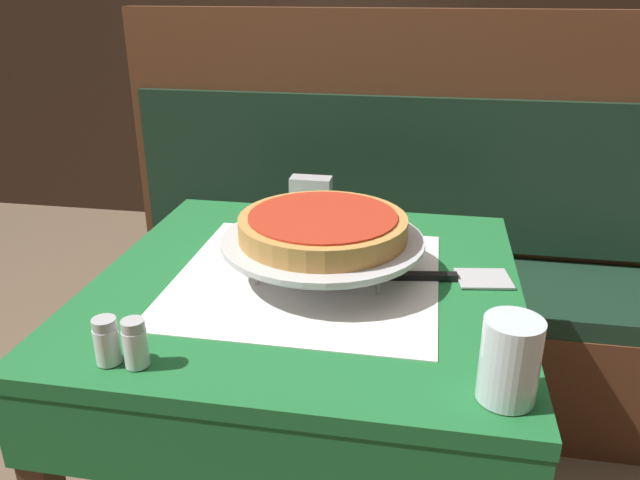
{
  "coord_description": "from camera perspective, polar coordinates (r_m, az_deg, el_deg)",
  "views": [
    {
      "loc": [
        0.22,
        -1.07,
        1.29
      ],
      "look_at": [
        0.03,
        -0.01,
        0.84
      ],
      "focal_mm": 35.0,
      "sensor_mm": 36.0,
      "label": 1
    }
  ],
  "objects": [
    {
      "name": "dining_table_front",
      "position": [
        1.27,
        -1.15,
        -7.67
      ],
      "size": [
        0.82,
        0.82,
        0.75
      ],
      "color": "#1E6B33",
      "rests_on": "ground_plane"
    },
    {
      "name": "deep_dish_pizza",
      "position": [
        1.19,
        0.25,
        1.26
      ],
      "size": [
        0.32,
        0.32,
        0.05
      ],
      "color": "#C68E47",
      "rests_on": "pizza_pan_stand"
    },
    {
      "name": "napkin_holder",
      "position": [
        1.54,
        -0.84,
        4.14
      ],
      "size": [
        0.1,
        0.05,
        0.09
      ],
      "color": "#B2B2B7",
      "rests_on": "dining_table_front"
    },
    {
      "name": "pizza_pan_stand",
      "position": [
        1.2,
        0.25,
        -0.22
      ],
      "size": [
        0.39,
        0.39,
        0.08
      ],
      "color": "#ADADB2",
      "rests_on": "dining_table_front"
    },
    {
      "name": "booth_bench",
      "position": [
        2.04,
        6.22,
        -4.8
      ],
      "size": [
        1.77,
        0.47,
        1.21
      ],
      "color": "brown",
      "rests_on": "ground_plane"
    },
    {
      "name": "pepper_shaker",
      "position": [
        0.98,
        -16.54,
        -9.04
      ],
      "size": [
        0.04,
        0.04,
        0.08
      ],
      "color": "silver",
      "rests_on": "dining_table_front"
    },
    {
      "name": "salt_shaker",
      "position": [
        1.0,
        -18.92,
        -8.73
      ],
      "size": [
        0.04,
        0.04,
        0.07
      ],
      "color": "silver",
      "rests_on": "dining_table_front"
    },
    {
      "name": "condiment_caddy",
      "position": [
        2.95,
        0.17,
        12.83
      ],
      "size": [
        0.12,
        0.12,
        0.16
      ],
      "color": "black",
      "rests_on": "dining_table_rear"
    },
    {
      "name": "pizza_server",
      "position": [
        1.23,
        10.96,
        -3.34
      ],
      "size": [
        0.3,
        0.1,
        0.01
      ],
      "color": "#BCBCC1",
      "rests_on": "dining_table_front"
    },
    {
      "name": "dining_table_rear",
      "position": [
        2.92,
        0.78,
        9.77
      ],
      "size": [
        0.79,
        0.79,
        0.74
      ],
      "color": "beige",
      "rests_on": "ground_plane"
    },
    {
      "name": "water_glass_near",
      "position": [
        0.89,
        16.95,
        -10.45
      ],
      "size": [
        0.08,
        0.08,
        0.12
      ],
      "color": "silver",
      "rests_on": "dining_table_front"
    }
  ]
}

